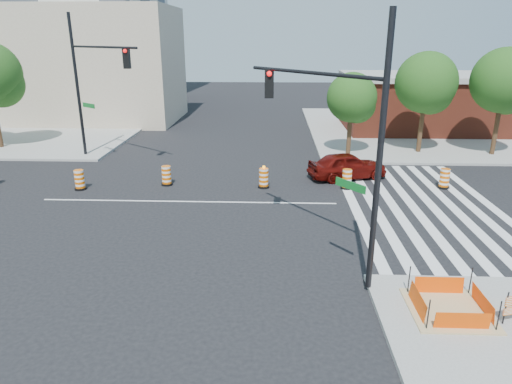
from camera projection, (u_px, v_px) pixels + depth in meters
ground at (189, 202)px, 21.70m from camera, size 120.00×120.00×0.00m
sidewalk_ne at (442, 130)px, 38.01m from camera, size 22.00×22.00×0.15m
sidewalk_nw at (19, 127)px, 39.38m from camera, size 22.00×22.00×0.15m
crosswalk_east at (421, 205)px, 21.28m from camera, size 6.75×13.50×0.01m
lane_centerline at (189, 201)px, 21.70m from camera, size 14.00×0.12×0.01m
excavation_pit at (449, 309)px, 12.77m from camera, size 2.20×2.20×0.90m
brick_storefront at (445, 103)px, 37.28m from camera, size 16.50×8.50×4.60m
beige_midrise at (98, 65)px, 41.34m from camera, size 14.00×10.00×10.00m
red_coupe at (347, 166)px, 25.03m from camera, size 4.60×2.89×1.46m
signal_pole_se at (338, 125)px, 13.80m from camera, size 3.85×4.87×8.03m
signal_pole_nw at (91, 74)px, 27.09m from camera, size 5.27×4.17×8.69m
tree_north_c at (352, 100)px, 28.98m from camera, size 3.19×3.16×5.37m
tree_north_d at (426, 86)px, 29.17m from camera, size 3.89×3.89×6.61m
tree_north_e at (504, 84)px, 28.47m from camera, size 4.05×4.05×6.88m
median_drum_1 at (80, 180)px, 23.28m from camera, size 0.60×0.60×1.02m
median_drum_2 at (167, 176)px, 23.98m from camera, size 0.60×0.60×1.02m
median_drum_3 at (264, 178)px, 23.57m from camera, size 0.60×0.60×1.18m
median_drum_4 at (347, 180)px, 23.40m from camera, size 0.60×0.60×1.02m
median_drum_5 at (444, 179)px, 23.50m from camera, size 0.60×0.60×1.02m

